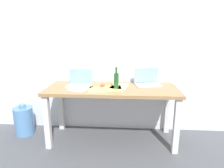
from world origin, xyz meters
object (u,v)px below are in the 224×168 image
object	(u,v)px
desk	(112,96)
water_cooler_jug	(24,121)
laptop_right	(147,81)
computer_mouse	(103,85)
laptop_left	(80,83)
beer_bottle	(116,80)

from	to	relation	value
desk	water_cooler_jug	distance (m)	1.36
laptop_right	computer_mouse	size ratio (longest dim) A/B	3.75
desk	laptop_right	size ratio (longest dim) A/B	4.56
laptop_left	beer_bottle	world-z (taller)	beer_bottle
computer_mouse	water_cooler_jug	size ratio (longest dim) A/B	0.22
desk	beer_bottle	size ratio (longest dim) A/B	6.21
desk	laptop_right	world-z (taller)	laptop_right
laptop_right	beer_bottle	xyz separation A→B (m)	(-0.42, -0.21, 0.06)
laptop_right	computer_mouse	bearing A→B (deg)	-167.87
beer_bottle	computer_mouse	bearing A→B (deg)	157.35
desk	laptop_right	xyz separation A→B (m)	(0.47, 0.18, 0.16)
laptop_right	water_cooler_jug	xyz separation A→B (m)	(-1.77, -0.11, -0.59)
beer_bottle	water_cooler_jug	world-z (taller)	beer_bottle
laptop_left	water_cooler_jug	distance (m)	1.03
laptop_left	laptop_right	distance (m)	0.93
beer_bottle	computer_mouse	world-z (taller)	beer_bottle
desk	computer_mouse	xyz separation A→B (m)	(-0.13, 0.05, 0.13)
desk	water_cooler_jug	xyz separation A→B (m)	(-1.29, 0.07, -0.43)
computer_mouse	water_cooler_jug	world-z (taller)	computer_mouse
laptop_left	computer_mouse	world-z (taller)	laptop_left
laptop_left	water_cooler_jug	size ratio (longest dim) A/B	0.72
desk	computer_mouse	bearing A→B (deg)	159.87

